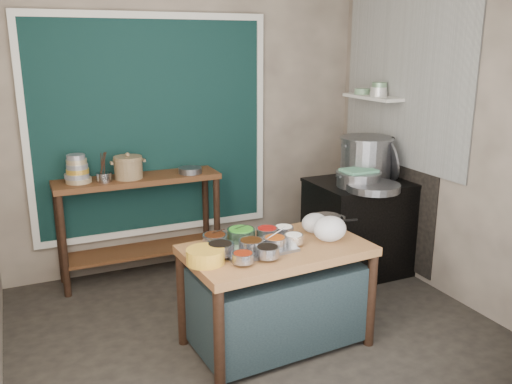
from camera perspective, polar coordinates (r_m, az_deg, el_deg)
name	(u,v)px	position (r m, az deg, el deg)	size (l,w,h in m)	color
floor	(253,327)	(4.29, -0.36, -14.03)	(3.50, 3.00, 0.02)	#2F2A24
back_wall	(187,119)	(5.20, -7.24, 7.59)	(3.50, 0.02, 2.80)	gray
right_wall	(446,130)	(4.78, 19.38, 6.17)	(0.02, 3.00, 2.80)	gray
curtain_panel	(152,128)	(5.07, -10.89, 6.68)	(2.10, 0.02, 1.90)	black
curtain_frame	(152,128)	(5.06, -10.86, 6.66)	(2.22, 0.03, 2.02)	beige
tile_panel	(404,72)	(5.13, 15.35, 12.13)	(0.02, 1.70, 1.70)	#B2B2AA
soot_patch	(389,193)	(5.39, 13.86, -0.06)	(0.01, 1.30, 1.30)	black
wall_shelf	(373,97)	(5.32, 12.20, 9.72)	(0.22, 0.70, 0.03)	beige
prep_table	(276,296)	(3.88, 2.15, -10.91)	(1.25, 0.72, 0.75)	olive
back_counter	(140,227)	(5.06, -12.07, -3.65)	(1.45, 0.40, 0.95)	#512C17
stove_block	(360,228)	(5.17, 10.92, -3.75)	(0.90, 0.68, 0.85)	black
stove_top	(363,183)	(5.04, 11.17, 0.98)	(0.92, 0.69, 0.03)	black
condiment_tray	(256,248)	(3.67, -0.05, -5.92)	(0.49, 0.35, 0.02)	gray
condiment_bowls	(251,241)	(3.66, -0.55, -5.22)	(0.70, 0.53, 0.08)	gray
yellow_basin	(205,256)	(3.46, -5.35, -6.74)	(0.24, 0.24, 0.09)	#BD802C
saucepan	(327,223)	(4.06, 7.48, -3.23)	(0.21, 0.21, 0.11)	gray
plastic_bag_a	(330,229)	(3.84, 7.78, -3.86)	(0.24, 0.20, 0.18)	white
plastic_bag_b	(315,223)	(3.99, 6.18, -3.27)	(0.20, 0.17, 0.15)	white
bowl_stack	(77,170)	(4.83, -18.32, 2.19)	(0.22, 0.22, 0.24)	tan
utensil_cup	(104,177)	(4.81, -15.71, 1.52)	(0.13, 0.13, 0.08)	gray
ceramic_crock	(128,169)	(4.86, -13.29, 2.42)	(0.26, 0.26, 0.18)	olive
wide_bowl	(190,170)	(4.97, -6.94, 2.27)	(0.21, 0.21, 0.05)	gray
stock_pot	(366,158)	(5.09, 11.48, 3.53)	(0.50, 0.50, 0.39)	gray
pot_lid	(390,159)	(5.11, 13.90, 3.42)	(0.40, 0.40, 0.02)	gray
steamer	(358,179)	(4.83, 10.73, 1.36)	(0.41, 0.41, 0.13)	gray
green_cloth	(359,170)	(4.81, 10.77, 2.25)	(0.28, 0.21, 0.02)	#55966F
shallow_pan	(373,187)	(4.72, 12.22, 0.51)	(0.46, 0.46, 0.06)	gray
shelf_bowl_stack	(378,90)	(5.25, 12.77, 10.44)	(0.16, 0.16, 0.13)	silver
shelf_bowl_green	(362,91)	(5.46, 11.13, 10.35)	(0.15, 0.15, 0.05)	gray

